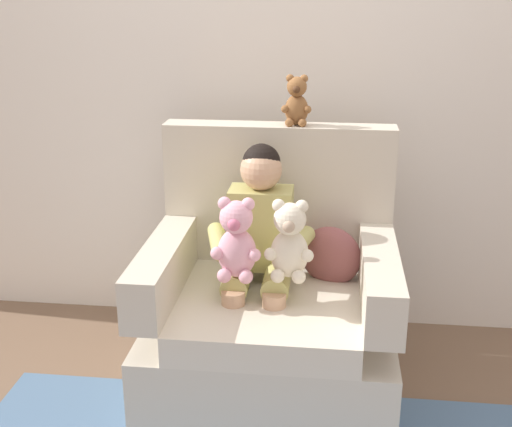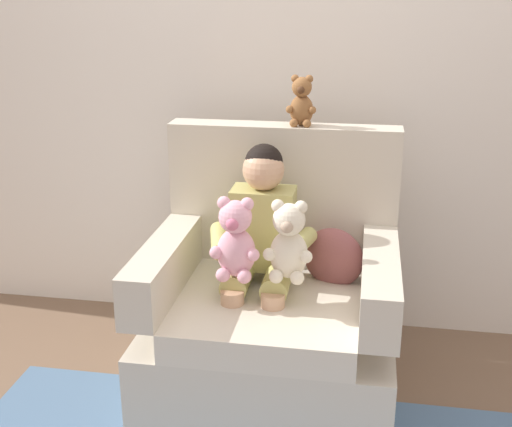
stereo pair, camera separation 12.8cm
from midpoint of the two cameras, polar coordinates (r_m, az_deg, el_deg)
name	(u,v)px [view 2 (the right image)]	position (r m, az deg, el deg)	size (l,w,h in m)	color
ground_plane	(270,388)	(2.96, 2.51, -14.76)	(8.00, 8.00, 0.00)	brown
back_wall	(295,62)	(3.18, 4.52, 12.80)	(6.00, 0.10, 2.60)	silver
armchair	(273,312)	(2.82, 2.74, -8.46)	(1.00, 0.86, 1.08)	beige
seated_child	(261,237)	(2.71, 1.76, -2.02)	(0.45, 0.39, 0.82)	tan
plush_cream	(289,243)	(2.53, 4.27, -2.54)	(0.19, 0.15, 0.32)	silver
plush_pink	(236,241)	(2.53, -0.30, -2.36)	(0.19, 0.16, 0.33)	#EAA8BC
plush_brown_on_backrest	(302,102)	(2.84, 5.24, 9.46)	(0.13, 0.10, 0.22)	brown
throw_pillow	(333,258)	(2.81, 7.95, -3.78)	(0.26, 0.12, 0.26)	#8C4C4C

